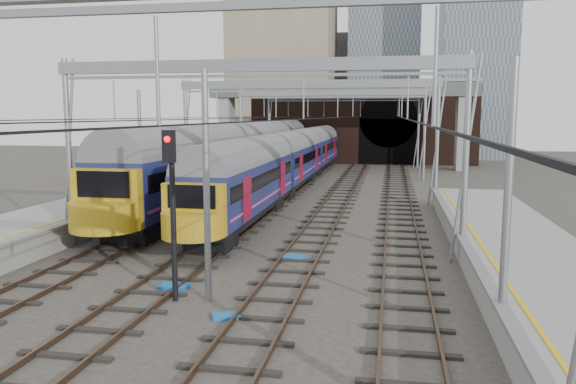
# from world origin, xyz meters

# --- Properties ---
(ground) EXTENTS (160.00, 160.00, 0.00)m
(ground) POSITION_xyz_m (0.00, 0.00, 0.00)
(ground) COLOR #38332D
(ground) RESTS_ON ground
(tracks) EXTENTS (14.40, 80.00, 0.22)m
(tracks) POSITION_xyz_m (0.00, 15.00, 0.02)
(tracks) COLOR #4C3828
(tracks) RESTS_ON ground
(overhead_line) EXTENTS (16.80, 80.00, 8.00)m
(overhead_line) POSITION_xyz_m (0.00, 21.49, 6.57)
(overhead_line) COLOR gray
(overhead_line) RESTS_ON ground
(retaining_wall) EXTENTS (28.00, 2.75, 9.00)m
(retaining_wall) POSITION_xyz_m (1.40, 51.93, 4.33)
(retaining_wall) COLOR #301C15
(retaining_wall) RESTS_ON ground
(overbridge) EXTENTS (28.00, 3.00, 9.25)m
(overbridge) POSITION_xyz_m (0.00, 46.00, 7.27)
(overbridge) COLOR gray
(overbridge) RESTS_ON ground
(city_skyline) EXTENTS (37.50, 27.50, 60.00)m
(city_skyline) POSITION_xyz_m (2.73, 70.48, 17.09)
(city_skyline) COLOR tan
(city_skyline) RESTS_ON ground
(train_main) EXTENTS (2.57, 59.40, 4.49)m
(train_main) POSITION_xyz_m (-2.00, 35.82, 2.35)
(train_main) COLOR black
(train_main) RESTS_ON ground
(train_second) EXTENTS (3.05, 52.82, 5.16)m
(train_second) POSITION_xyz_m (-6.00, 33.20, 2.64)
(train_second) COLOR black
(train_second) RESTS_ON ground
(signal_near_centre) EXTENTS (0.38, 0.48, 5.23)m
(signal_near_centre) POSITION_xyz_m (-0.98, 1.67, 3.26)
(signal_near_centre) COLOR black
(signal_near_centre) RESTS_ON ground
(equip_cover_a) EXTENTS (1.07, 0.85, 0.11)m
(equip_cover_a) POSITION_xyz_m (1.73, 7.38, 0.06)
(equip_cover_a) COLOR #175FAC
(equip_cover_a) RESTS_ON ground
(equip_cover_b) EXTENTS (0.97, 0.69, 0.11)m
(equip_cover_b) POSITION_xyz_m (-1.52, 2.95, 0.06)
(equip_cover_b) COLOR #175FAC
(equip_cover_b) RESTS_ON ground
(equip_cover_c) EXTENTS (0.92, 0.79, 0.09)m
(equip_cover_c) POSITION_xyz_m (0.97, 0.63, 0.05)
(equip_cover_c) COLOR #175FAC
(equip_cover_c) RESTS_ON ground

